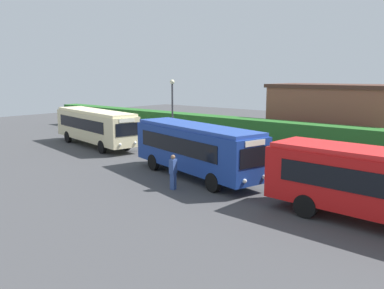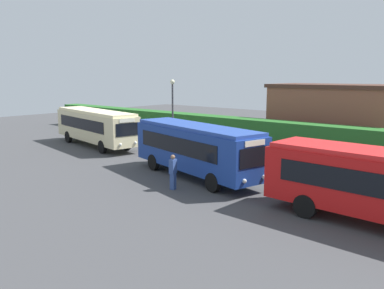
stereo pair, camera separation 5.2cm
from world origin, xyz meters
TOP-DOWN VIEW (x-y plane):
  - ground_plane at (0.00, 0.00)m, footprint 81.08×81.08m
  - bus_cream at (-10.94, 1.68)m, footprint 10.75×4.09m
  - bus_blue at (2.02, -0.77)m, footprint 9.80×4.51m
  - person_left at (2.77, -3.48)m, footprint 0.34×0.45m
  - person_center at (4.36, 2.42)m, footprint 0.43×0.55m
  - hedge_row at (0.00, 9.23)m, footprint 52.54×1.75m
  - depot_building at (4.69, 14.27)m, footprint 11.08×5.48m
  - lamppost at (-4.91, 4.65)m, footprint 0.36×0.36m

SIDE VIEW (x-z plane):
  - ground_plane at x=0.00m, z-range 0.00..0.00m
  - person_left at x=2.77m, z-range 0.06..1.89m
  - person_center at x=4.36m, z-range 0.06..1.97m
  - hedge_row at x=0.00m, z-range 0.00..2.39m
  - bus_cream at x=-10.94m, z-range 0.24..3.24m
  - bus_blue at x=2.02m, z-range 0.24..3.29m
  - depot_building at x=4.69m, z-range 0.01..5.14m
  - lamppost at x=-4.91m, z-range 0.69..6.21m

